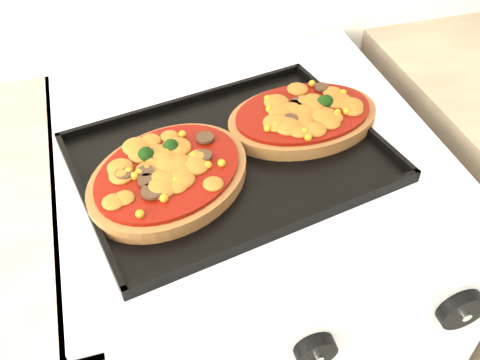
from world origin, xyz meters
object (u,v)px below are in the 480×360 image
object	(u,v)px
stove	(245,306)
pizza_left	(169,174)
pizza_right	(303,116)
baking_tray	(230,157)

from	to	relation	value
stove	pizza_left	size ratio (longest dim) A/B	3.72
stove	pizza_right	world-z (taller)	pizza_right
stove	baking_tray	size ratio (longest dim) A/B	2.07
pizza_left	pizza_right	world-z (taller)	same
baking_tray	pizza_left	distance (m)	0.10
stove	baking_tray	xyz separation A→B (m)	(-0.04, -0.04, 0.47)
baking_tray	pizza_right	xyz separation A→B (m)	(0.13, 0.04, 0.02)
pizza_left	stove	bearing A→B (deg)	26.87
pizza_left	pizza_right	size ratio (longest dim) A/B	1.01
stove	baking_tray	distance (m)	0.47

